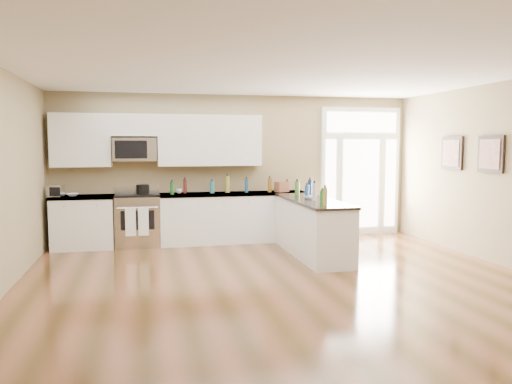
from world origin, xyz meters
TOP-DOWN VIEW (x-y plane):
  - ground at (0.00, 0.00)m, footprint 8.00×8.00m
  - room_shell at (0.00, 0.00)m, footprint 8.00×8.00m
  - back_cabinet_left at (-2.87, 3.69)m, footprint 1.10×0.66m
  - back_cabinet_right at (-0.16, 3.69)m, footprint 2.85×0.66m
  - peninsula_cabinet at (0.93, 2.24)m, footprint 0.69×2.32m
  - upper_cabinet_left at (-2.88, 3.83)m, footprint 1.04×0.33m
  - upper_cabinet_right at (-0.57, 3.83)m, footprint 1.94×0.33m
  - upper_cabinet_short at (-1.95, 3.83)m, footprint 0.82×0.33m
  - microwave at (-1.95, 3.80)m, footprint 0.78×0.41m
  - entry_door at (2.55, 3.95)m, footprint 1.70×0.10m
  - wall_art_near at (3.47, 2.20)m, footprint 0.05×0.58m
  - wall_art_far at (3.47, 1.20)m, footprint 0.05×0.58m
  - kitchen_range at (-1.92, 3.69)m, footprint 0.79×0.70m
  - stockpot at (-1.83, 3.79)m, footprint 0.29×0.29m
  - toaster_oven at (-3.30, 3.62)m, footprint 0.28×0.24m
  - cardboard_box at (0.79, 3.67)m, footprint 0.28×0.25m
  - bowl_left at (-3.04, 3.69)m, footprint 0.26×0.26m
  - bowl_peninsula at (0.90, 2.29)m, footprint 0.22×0.22m
  - cup_counter at (-1.16, 3.80)m, footprint 0.12×0.12m
  - counter_bottles at (0.28, 3.02)m, footprint 2.41×2.45m

SIDE VIEW (x-z plane):
  - ground at x=0.00m, z-range 0.00..0.00m
  - peninsula_cabinet at x=0.93m, z-range -0.04..0.90m
  - back_cabinet_right at x=-0.16m, z-range -0.03..0.91m
  - back_cabinet_left at x=-2.87m, z-range -0.03..0.91m
  - kitchen_range at x=-1.92m, z-range -0.06..1.02m
  - bowl_left at x=-3.04m, z-range 0.94..0.99m
  - bowl_peninsula at x=0.90m, z-range 0.94..1.00m
  - cup_counter at x=-1.16m, z-range 0.94..1.03m
  - cardboard_box at x=0.79m, z-range 0.94..1.13m
  - stockpot at x=-1.83m, z-range 0.95..1.13m
  - toaster_oven at x=-3.30m, z-range 0.94..1.14m
  - counter_bottles at x=0.28m, z-range 0.91..1.23m
  - entry_door at x=2.55m, z-range 0.00..2.60m
  - wall_art_near at x=3.47m, z-range 1.41..1.99m
  - wall_art_far at x=3.47m, z-range 1.41..1.99m
  - room_shell at x=0.00m, z-range -2.29..5.71m
  - microwave at x=-1.95m, z-range 1.55..1.97m
  - upper_cabinet_left at x=-2.88m, z-range 1.45..2.40m
  - upper_cabinet_right at x=-0.57m, z-range 1.45..2.40m
  - upper_cabinet_short at x=-1.95m, z-range 2.00..2.40m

